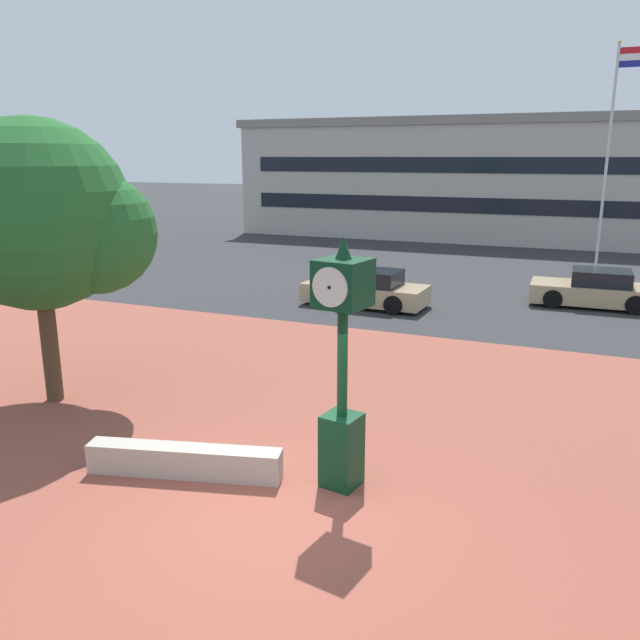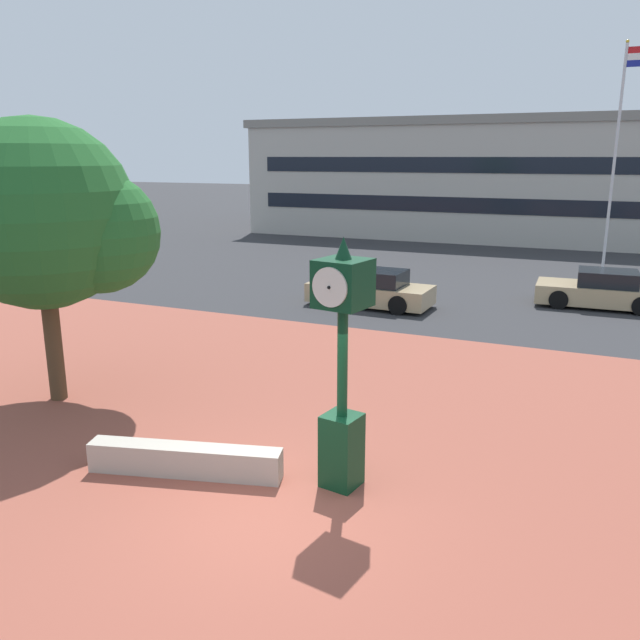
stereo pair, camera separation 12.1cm
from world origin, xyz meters
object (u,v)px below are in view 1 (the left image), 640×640
car_street_mid (367,290)px  car_street_far (595,290)px  plaza_tree (49,219)px  flagpole_primary (611,148)px  street_clock (342,363)px  civic_building (471,177)px

car_street_mid → car_street_far: (7.30, 3.06, 0.00)m
plaza_tree → flagpole_primary: size_ratio=0.61×
car_street_mid → flagpole_primary: flagpole_primary is taller
street_clock → civic_building: civic_building is taller
car_street_mid → civic_building: civic_building is taller
plaza_tree → flagpole_primary: flagpole_primary is taller
street_clock → car_street_mid: 12.71m
plaza_tree → civic_building: size_ratio=0.21×
street_clock → plaza_tree: plaza_tree is taller
flagpole_primary → plaza_tree: bearing=-116.9°
street_clock → civic_building: bearing=107.0°
flagpole_primary → civic_building: flagpole_primary is taller
car_street_far → flagpole_primary: flagpole_primary is taller
plaza_tree → car_street_far: bearing=53.5°
car_street_mid → car_street_far: 7.92m
plaza_tree → car_street_mid: plaza_tree is taller
civic_building → street_clock: bearing=-82.7°
street_clock → car_street_mid: (-3.72, 12.07, -1.45)m
civic_building → flagpole_primary: bearing=-60.0°
plaza_tree → car_street_mid: 11.78m
car_street_far → civic_building: civic_building is taller
plaza_tree → civic_building: bearing=86.4°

